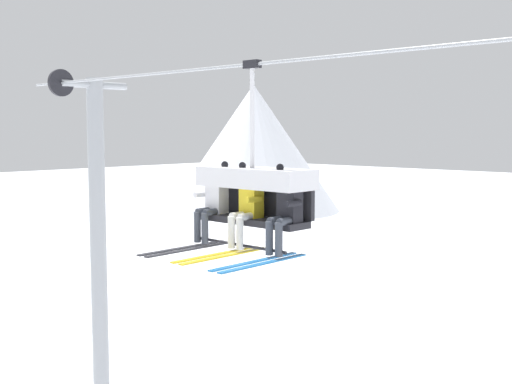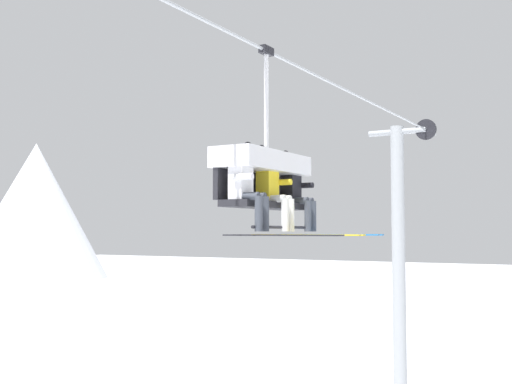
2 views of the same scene
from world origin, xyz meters
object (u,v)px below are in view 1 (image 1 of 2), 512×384
Objects in this scene: lift_tower_near at (98,255)px; chairlift_chair at (256,186)px; skier_white at (211,202)px; skier_yellow at (246,206)px; skier_black at (284,210)px.

lift_tower_near reaches higher than chairlift_chair.
skier_white and skier_yellow have the same top height.
skier_white is (-0.76, -0.21, -0.28)m from chairlift_chair.
chairlift_chair reaches higher than skier_white.
skier_white is at bearing -11.14° from lift_tower_near.
lift_tower_near is at bearing 172.58° from chairlift_chair.
skier_yellow is (5.44, -0.92, 1.61)m from lift_tower_near.
skier_yellow and skier_black have the same top height.
lift_tower_near is at bearing 170.37° from skier_yellow.
lift_tower_near is at bearing 168.86° from skier_white.
chairlift_chair is 0.36m from skier_yellow.
chairlift_chair is (5.44, -0.71, 1.89)m from lift_tower_near.
skier_white is at bearing 180.00° from skier_yellow.
skier_black is at bearing -8.47° from lift_tower_near.
chairlift_chair is 0.84m from skier_black.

